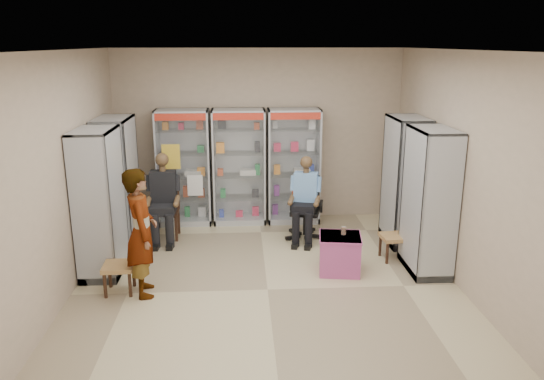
{
  "coord_description": "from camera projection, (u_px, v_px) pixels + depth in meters",
  "views": [
    {
      "loc": [
        -0.32,
        -6.25,
        3.09
      ],
      "look_at": [
        0.1,
        0.7,
        1.14
      ],
      "focal_mm": 35.0,
      "sensor_mm": 36.0,
      "label": 1
    }
  ],
  "objects": [
    {
      "name": "floor",
      "position": [
        268.0,
        290.0,
        6.86
      ],
      "size": [
        6.0,
        6.0,
        0.0
      ],
      "primitive_type": "plane",
      "color": "tan",
      "rests_on": "ground"
    },
    {
      "name": "room_shell",
      "position": [
        267.0,
        139.0,
        6.33
      ],
      "size": [
        5.02,
        6.02,
        3.01
      ],
      "color": "tan",
      "rests_on": "ground"
    },
    {
      "name": "cabinet_back_left",
      "position": [
        184.0,
        168.0,
        9.14
      ],
      "size": [
        0.9,
        0.5,
        2.0
      ],
      "primitive_type": "cube",
      "color": "#B8BCC0",
      "rests_on": "floor"
    },
    {
      "name": "cabinet_back_mid",
      "position": [
        239.0,
        167.0,
        9.19
      ],
      "size": [
        0.9,
        0.5,
        2.0
      ],
      "primitive_type": "cube",
      "color": "#B0B3B8",
      "rests_on": "floor"
    },
    {
      "name": "cabinet_back_right",
      "position": [
        294.0,
        166.0,
        9.25
      ],
      "size": [
        0.9,
        0.5,
        2.0
      ],
      "primitive_type": "cube",
      "color": "#ADB0B5",
      "rests_on": "floor"
    },
    {
      "name": "cabinet_right_far",
      "position": [
        405.0,
        181.0,
        8.26
      ],
      "size": [
        0.9,
        0.5,
        2.0
      ],
      "primitive_type": "cube",
      "rotation": [
        0.0,
        0.0,
        1.57
      ],
      "color": "silver",
      "rests_on": "floor"
    },
    {
      "name": "cabinet_right_near",
      "position": [
        429.0,
        202.0,
        7.2
      ],
      "size": [
        0.9,
        0.5,
        2.0
      ],
      "primitive_type": "cube",
      "rotation": [
        0.0,
        0.0,
        1.57
      ],
      "color": "#9E9FA5",
      "rests_on": "floor"
    },
    {
      "name": "cabinet_left_far",
      "position": [
        118.0,
        182.0,
        8.19
      ],
      "size": [
        0.9,
        0.5,
        2.0
      ],
      "primitive_type": "cube",
      "rotation": [
        0.0,
        0.0,
        -1.57
      ],
      "color": "silver",
      "rests_on": "floor"
    },
    {
      "name": "cabinet_left_near",
      "position": [
        100.0,
        203.0,
        7.13
      ],
      "size": [
        0.9,
        0.5,
        2.0
      ],
      "primitive_type": "cube",
      "rotation": [
        0.0,
        0.0,
        -1.57
      ],
      "color": "#B4B7BB",
      "rests_on": "floor"
    },
    {
      "name": "wooden_chair",
      "position": [
        165.0,
        210.0,
        8.56
      ],
      "size": [
        0.42,
        0.42,
        0.94
      ],
      "primitive_type": "cube",
      "color": "#311C13",
      "rests_on": "floor"
    },
    {
      "name": "seated_customer",
      "position": [
        164.0,
        199.0,
        8.46
      ],
      "size": [
        0.44,
        0.6,
        1.34
      ],
      "primitive_type": null,
      "color": "black",
      "rests_on": "floor"
    },
    {
      "name": "office_chair",
      "position": [
        305.0,
        208.0,
        8.54
      ],
      "size": [
        0.68,
        0.68,
        1.01
      ],
      "primitive_type": "cube",
      "rotation": [
        0.0,
        0.0,
        -0.26
      ],
      "color": "black",
      "rests_on": "floor"
    },
    {
      "name": "seated_shopkeeper",
      "position": [
        306.0,
        201.0,
        8.46
      ],
      "size": [
        0.56,
        0.68,
        1.29
      ],
      "primitive_type": null,
      "rotation": [
        0.0,
        0.0,
        -0.26
      ],
      "color": "#668CCA",
      "rests_on": "floor"
    },
    {
      "name": "pink_trunk",
      "position": [
        340.0,
        254.0,
        7.34
      ],
      "size": [
        0.62,
        0.6,
        0.53
      ],
      "primitive_type": "cube",
      "rotation": [
        0.0,
        0.0,
        -0.15
      ],
      "color": "#C64F81",
      "rests_on": "floor"
    },
    {
      "name": "tea_glass",
      "position": [
        344.0,
        231.0,
        7.31
      ],
      "size": [
        0.07,
        0.07,
        0.11
      ],
      "primitive_type": "cylinder",
      "color": "#602A08",
      "rests_on": "pink_trunk"
    },
    {
      "name": "woven_stool_a",
      "position": [
        393.0,
        247.0,
        7.78
      ],
      "size": [
        0.4,
        0.4,
        0.37
      ],
      "primitive_type": "cube",
      "rotation": [
        0.0,
        0.0,
        0.09
      ],
      "color": "#AF7C4A",
      "rests_on": "floor"
    },
    {
      "name": "woven_stool_b",
      "position": [
        120.0,
        278.0,
        6.75
      ],
      "size": [
        0.39,
        0.39,
        0.38
      ],
      "primitive_type": "cube",
      "rotation": [
        0.0,
        0.0,
        0.04
      ],
      "color": "#A87347",
      "rests_on": "floor"
    },
    {
      "name": "standing_man",
      "position": [
        141.0,
        233.0,
        6.55
      ],
      "size": [
        0.51,
        0.67,
        1.64
      ],
      "primitive_type": "imported",
      "rotation": [
        0.0,
        0.0,
        1.79
      ],
      "color": "gray",
      "rests_on": "floor"
    }
  ]
}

